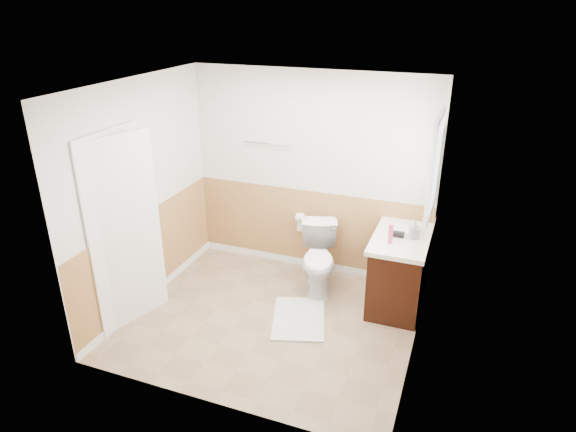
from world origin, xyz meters
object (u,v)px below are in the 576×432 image
at_px(toilet, 319,259).
at_px(soap_dispenser, 415,230).
at_px(vanity_cabinet, 400,270).
at_px(lotion_bottle, 391,234).
at_px(bath_mat, 299,318).

distance_m(toilet, soap_dispenser, 1.20).
bearing_deg(vanity_cabinet, lotion_bottle, -108.98).
distance_m(bath_mat, soap_dispenser, 1.58).
distance_m(vanity_cabinet, lotion_bottle, 0.64).
bearing_deg(lotion_bottle, soap_dispenser, 44.13).
height_order(vanity_cabinet, lotion_bottle, lotion_bottle).
bearing_deg(soap_dispenser, toilet, 179.38).
bearing_deg(soap_dispenser, bath_mat, -146.91).
bearing_deg(toilet, vanity_cabinet, -13.14).
height_order(toilet, vanity_cabinet, vanity_cabinet).
bearing_deg(lotion_bottle, toilet, 165.00).
bearing_deg(bath_mat, lotion_bottle, 29.60).
xyz_separation_m(toilet, lotion_bottle, (0.84, -0.22, 0.57)).
height_order(bath_mat, lotion_bottle, lotion_bottle).
distance_m(bath_mat, lotion_bottle, 1.35).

